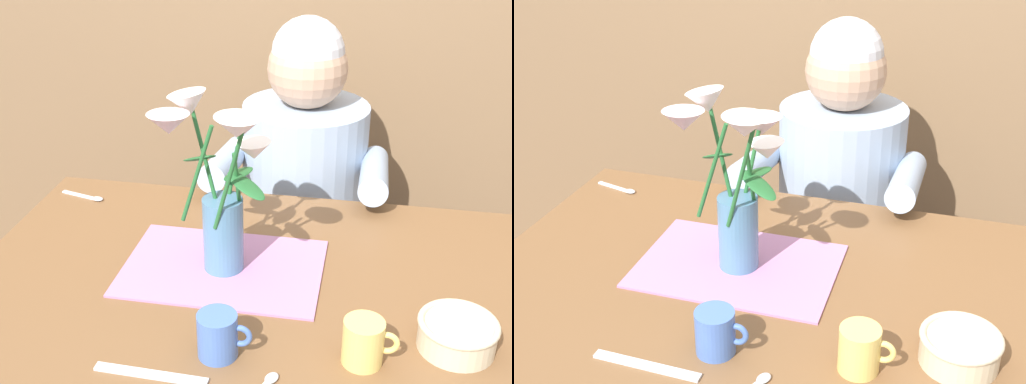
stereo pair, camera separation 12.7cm
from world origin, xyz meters
TOP-DOWN VIEW (x-y plane):
  - dining_table at (0.00, 0.00)m, footprint 1.20×0.80m
  - seated_person at (0.00, 0.62)m, footprint 0.45×0.47m
  - striped_placemat at (-0.10, 0.05)m, footprint 0.40×0.28m
  - flower_vase at (-0.10, 0.05)m, footprint 0.23×0.27m
  - ceramic_bowl at (0.35, -0.12)m, footprint 0.14×0.14m
  - dinner_knife at (-0.14, -0.28)m, footprint 0.19×0.02m
  - ceramic_mug at (-0.04, -0.21)m, footprint 0.09×0.07m
  - tea_cup at (0.19, -0.18)m, footprint 0.09×0.07m
  - spoon_1 at (-0.49, 0.30)m, footprint 0.12×0.04m

SIDE VIEW (x-z plane):
  - seated_person at x=0.00m, z-range 0.00..1.13m
  - dining_table at x=0.00m, z-range 0.27..1.01m
  - striped_placemat at x=-0.10m, z-range 0.74..0.74m
  - dinner_knife at x=-0.14m, z-range 0.74..0.74m
  - spoon_1 at x=-0.49m, z-range 0.74..0.75m
  - ceramic_bowl at x=0.35m, z-range 0.74..0.80m
  - ceramic_mug at x=-0.04m, z-range 0.74..0.82m
  - tea_cup at x=0.19m, z-range 0.74..0.82m
  - flower_vase at x=-0.10m, z-range 0.76..1.13m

